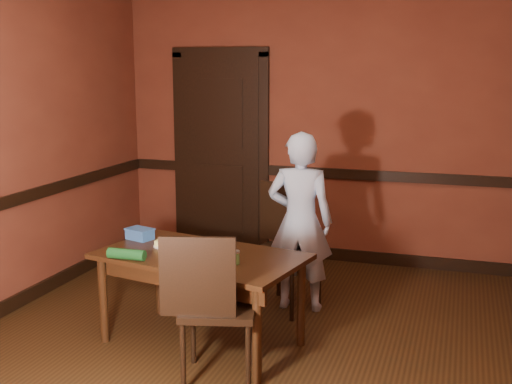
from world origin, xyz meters
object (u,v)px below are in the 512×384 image
Objects in this scene: sauce_jar at (234,257)px; food_tub at (140,234)px; chair_near at (219,305)px; sandwich_plate at (199,254)px; dining_table at (202,299)px; chair_far at (285,249)px; cheese_saucer at (164,244)px; person at (300,222)px.

food_tub is (-0.89, 0.36, -0.00)m from sauce_jar.
sauce_jar is at bearing -103.30° from chair_near.
sandwich_plate is 0.30m from sauce_jar.
chair_far is at bearing 77.25° from dining_table.
chair_far is 1.31m from chair_near.
food_tub is (-0.26, 0.13, 0.02)m from cheese_saucer.
dining_table is 0.57m from chair_near.
chair_near is at bearing -19.16° from food_tub.
dining_table is 1.09m from person.
chair_far reaches higher than cheese_saucer.
dining_table is 1.42× the size of chair_far.
sandwich_plate is at bearing -23.78° from cheese_saucer.
sandwich_plate is (-0.30, 0.39, 0.20)m from chair_near.
sauce_jar is (0.29, -0.08, 0.03)m from sandwich_plate.
chair_far is 1.18m from food_tub.
person is (0.11, 0.04, 0.23)m from chair_far.
chair_near reaches higher than food_tub.
sandwich_plate is at bearing 164.37° from sauce_jar.
chair_near is 4.20× the size of food_tub.
person is 1.07m from sandwich_plate.
chair_near is 0.38m from sauce_jar.
chair_near is 0.53m from sandwich_plate.
food_tub is (-0.97, -0.64, 0.21)m from chair_far.
dining_table is at bearing 56.25° from person.
sauce_jar reaches higher than cheese_saucer.
sandwich_plate is 1.70× the size of cheese_saucer.
food_tub is (-1.08, -0.68, -0.02)m from person.
chair_far is at bearing 85.55° from sauce_jar.
sandwich_plate is 0.66m from food_tub.
chair_far is 0.69× the size of person.
person is at bearing 79.63° from sauce_jar.
chair_far is at bearing 13.35° from person.
dining_table is 0.49m from cheese_saucer.
chair_near is 1.38m from person.
person is at bearing 37.01° from chair_far.
food_tub reaches higher than dining_table.
sauce_jar is at bearing -15.63° from sandwich_plate.
sandwich_plate is 0.38m from cheese_saucer.
sauce_jar is at bearing 74.66° from person.
chair_near is 1.14m from food_tub.
dining_table is 0.98× the size of person.
dining_table is 15.92× the size of sauce_jar.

